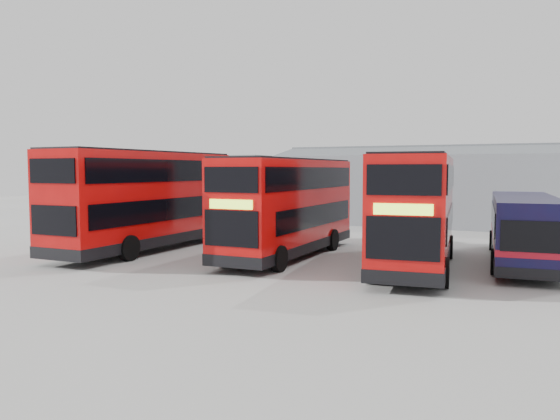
% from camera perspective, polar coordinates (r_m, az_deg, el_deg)
% --- Properties ---
extents(ground_plane, '(120.00, 120.00, 0.00)m').
position_cam_1_polar(ground_plane, '(26.04, -0.92, -4.60)').
color(ground_plane, '#9A9A95').
rests_on(ground_plane, ground).
extents(office_block, '(12.30, 8.32, 5.12)m').
position_cam_1_polar(office_block, '(48.25, -6.92, 2.52)').
color(office_block, navy).
rests_on(office_block, ground).
extents(maintenance_shed, '(30.50, 12.00, 5.89)m').
position_cam_1_polar(maintenance_shed, '(43.42, 20.33, 2.13)').
color(maintenance_shed, gray).
rests_on(maintenance_shed, ground).
extents(double_decker_left, '(3.08, 11.67, 4.91)m').
position_cam_1_polar(double_decker_left, '(27.77, -13.77, 0.90)').
color(double_decker_left, red).
rests_on(double_decker_left, ground).
extents(double_decker_centre, '(2.81, 10.70, 4.51)m').
position_cam_1_polar(double_decker_centre, '(25.05, 0.91, 0.21)').
color(double_decker_centre, red).
rests_on(double_decker_centre, ground).
extents(double_decker_right, '(3.65, 11.01, 4.58)m').
position_cam_1_polar(double_decker_right, '(22.88, 14.09, -0.22)').
color(double_decker_right, red).
rests_on(double_decker_right, ground).
extents(single_decker_blue, '(3.12, 10.76, 2.88)m').
position_cam_1_polar(single_decker_blue, '(25.30, 24.11, -1.97)').
color(single_decker_blue, '#0B0C34').
rests_on(single_decker_blue, ground).
extents(panel_van, '(2.50, 4.78, 1.99)m').
position_cam_1_polar(panel_van, '(45.61, -12.05, 0.52)').
color(panel_van, silver).
rests_on(panel_van, ground).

